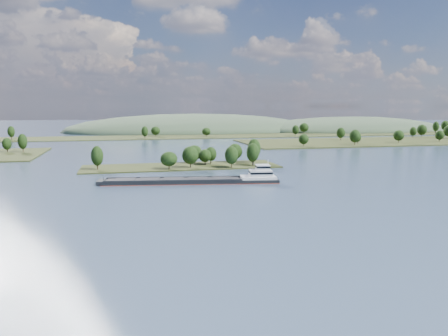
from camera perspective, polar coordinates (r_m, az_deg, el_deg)
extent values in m
plane|color=#384A61|center=(167.32, -2.86, -2.62)|extent=(1800.00, 1800.00, 0.00)
cube|color=#293015|center=(225.85, -5.61, 0.14)|extent=(100.00, 30.00, 1.20)
cylinder|color=black|center=(218.13, 0.98, 0.52)|extent=(0.50, 0.50, 3.53)
ellipsoid|color=black|center=(217.59, 0.98, 1.69)|extent=(6.89, 6.89, 9.08)
cylinder|color=black|center=(236.54, -3.89, 1.05)|extent=(0.50, 0.50, 3.16)
ellipsoid|color=black|center=(236.08, -3.90, 2.02)|extent=(8.73, 8.73, 8.13)
cylinder|color=black|center=(218.99, -4.42, 0.52)|extent=(0.50, 0.50, 3.50)
ellipsoid|color=black|center=(218.46, -4.43, 1.68)|extent=(8.32, 8.32, 9.00)
cylinder|color=black|center=(229.83, -2.49, 0.79)|extent=(0.50, 0.50, 2.65)
ellipsoid|color=black|center=(229.42, -2.49, 1.62)|extent=(6.80, 6.80, 6.82)
cylinder|color=black|center=(214.85, -7.19, 0.24)|extent=(0.50, 0.50, 2.81)
ellipsoid|color=black|center=(214.40, -7.21, 1.19)|extent=(8.48, 8.48, 7.22)
cylinder|color=black|center=(219.64, -16.19, 0.29)|extent=(0.50, 0.50, 3.79)
ellipsoid|color=black|center=(219.07, -16.24, 1.54)|extent=(5.89, 5.89, 9.75)
cylinder|color=black|center=(232.63, -1.75, 0.92)|extent=(0.50, 0.50, 2.97)
ellipsoid|color=black|center=(232.19, -1.75, 1.85)|extent=(6.39, 6.39, 7.64)
cylinder|color=black|center=(238.84, 3.93, 1.25)|extent=(0.50, 0.50, 4.24)
ellipsoid|color=black|center=(238.27, 3.94, 2.53)|extent=(7.26, 7.26, 10.91)
cylinder|color=black|center=(225.88, 3.76, 0.80)|extent=(0.50, 0.50, 3.84)
ellipsoid|color=black|center=(225.32, 3.78, 2.03)|extent=(6.58, 6.58, 9.87)
cylinder|color=black|center=(239.68, 1.43, 1.17)|extent=(0.50, 0.50, 3.33)
ellipsoid|color=black|center=(239.21, 1.43, 2.18)|extent=(8.22, 8.22, 8.55)
cylinder|color=black|center=(319.39, -24.77, 2.26)|extent=(0.50, 0.50, 4.01)
ellipsoid|color=black|center=(318.98, -24.82, 3.17)|extent=(6.10, 6.10, 10.31)
cylinder|color=black|center=(323.58, -26.45, 2.14)|extent=(0.50, 0.50, 3.12)
ellipsoid|color=black|center=(323.25, -26.50, 2.84)|extent=(5.97, 5.97, 8.03)
cube|color=#293015|center=(430.24, 23.94, 3.24)|extent=(320.00, 90.00, 1.60)
cylinder|color=black|center=(338.16, 10.35, 3.07)|extent=(0.50, 0.50, 3.09)
ellipsoid|color=black|center=(337.85, 10.36, 3.74)|extent=(7.70, 7.70, 7.95)
cylinder|color=black|center=(476.31, 24.41, 3.95)|extent=(0.50, 0.50, 4.07)
ellipsoid|color=black|center=(476.03, 24.45, 4.58)|extent=(9.39, 9.39, 10.47)
cylinder|color=black|center=(419.64, 26.31, 3.32)|extent=(0.50, 0.50, 3.19)
ellipsoid|color=black|center=(419.39, 26.34, 3.87)|extent=(7.37, 7.37, 8.20)
cylinder|color=black|center=(393.47, 21.82, 3.34)|extent=(0.50, 0.50, 3.44)
ellipsoid|color=black|center=(393.18, 21.85, 3.97)|extent=(8.89, 8.89, 8.86)
cylinder|color=black|center=(358.68, 16.70, 3.21)|extent=(0.50, 0.50, 4.00)
ellipsoid|color=black|center=(358.31, 16.74, 4.02)|extent=(8.59, 8.59, 10.29)
cylinder|color=black|center=(372.49, 17.03, 3.30)|extent=(0.50, 0.50, 3.09)
ellipsoid|color=black|center=(372.20, 17.06, 3.90)|extent=(5.77, 5.77, 7.96)
cylinder|color=black|center=(405.43, 14.99, 3.78)|extent=(0.50, 0.50, 3.75)
ellipsoid|color=black|center=(405.12, 15.01, 4.46)|extent=(7.54, 7.54, 9.65)
cylinder|color=black|center=(464.64, 23.44, 3.88)|extent=(0.50, 0.50, 3.40)
ellipsoid|color=black|center=(464.40, 23.47, 4.42)|extent=(6.47, 6.47, 8.75)
cube|color=#293015|center=(443.82, -9.42, 3.95)|extent=(900.00, 60.00, 1.20)
cylinder|color=black|center=(579.93, 26.89, 4.41)|extent=(0.50, 0.50, 4.53)
ellipsoid|color=black|center=(579.68, 26.93, 4.98)|extent=(9.19, 9.19, 11.64)
cylinder|color=black|center=(457.80, 9.33, 4.38)|extent=(0.50, 0.50, 3.69)
ellipsoid|color=black|center=(457.53, 9.34, 4.97)|extent=(7.16, 7.16, 9.49)
cylinder|color=black|center=(449.42, -8.92, 4.30)|extent=(0.50, 0.50, 3.33)
ellipsoid|color=black|center=(449.16, -8.93, 4.84)|extent=(9.24, 9.24, 8.57)
cylinder|color=black|center=(555.21, 25.91, 4.34)|extent=(0.50, 0.50, 4.38)
ellipsoid|color=black|center=(554.96, 25.95, 4.92)|extent=(7.17, 7.17, 11.27)
cylinder|color=black|center=(499.66, 10.40, 4.67)|extent=(0.50, 0.50, 3.92)
ellipsoid|color=black|center=(499.41, 10.41, 5.24)|extent=(10.37, 10.37, 10.09)
cylinder|color=black|center=(450.23, -26.00, 3.64)|extent=(0.50, 0.50, 4.08)
ellipsoid|color=black|center=(449.94, -26.04, 4.30)|extent=(6.54, 6.54, 10.49)
cylinder|color=black|center=(442.33, -2.32, 4.31)|extent=(0.50, 0.50, 2.96)
ellipsoid|color=black|center=(442.10, -2.33, 4.79)|extent=(8.88, 8.88, 7.61)
cylinder|color=black|center=(423.36, -10.29, 4.08)|extent=(0.50, 0.50, 3.83)
ellipsoid|color=black|center=(423.06, -10.30, 4.73)|extent=(6.45, 6.45, 9.85)
ellipsoid|color=#374A33|center=(588.79, 16.29, 4.72)|extent=(260.00, 140.00, 36.00)
ellipsoid|color=#374A33|center=(549.97, -3.87, 4.81)|extent=(320.00, 160.00, 44.00)
cube|color=black|center=(178.33, -4.29, -1.82)|extent=(71.68, 19.23, 1.96)
cube|color=#992810|center=(178.40, -4.29, -1.95)|extent=(71.88, 19.43, 0.22)
cube|color=black|center=(182.50, -6.54, -1.23)|extent=(54.59, 8.44, 0.71)
cube|color=black|center=(173.91, -6.63, -1.69)|extent=(54.59, 8.44, 0.71)
cube|color=black|center=(178.23, -6.58, -1.50)|extent=(53.95, 15.74, 0.27)
cube|color=black|center=(179.88, -12.83, -1.47)|extent=(8.99, 8.39, 0.31)
cube|color=black|center=(178.76, -9.72, -1.45)|extent=(8.99, 8.39, 0.31)
cube|color=black|center=(178.18, -6.58, -1.41)|extent=(8.99, 8.39, 0.31)
cube|color=black|center=(178.14, -3.44, -1.38)|extent=(8.99, 8.39, 0.31)
cube|color=black|center=(178.63, -0.30, -1.34)|extent=(8.99, 8.39, 0.31)
cube|color=black|center=(181.59, -15.74, -1.81)|extent=(3.81, 8.31, 1.78)
cylinder|color=black|center=(181.22, -15.47, -1.42)|extent=(0.24, 0.24, 1.96)
cube|color=silver|center=(180.41, 4.50, -1.22)|extent=(15.33, 10.53, 1.07)
cube|color=silver|center=(180.28, 4.78, -0.66)|extent=(9.84, 8.34, 2.67)
cube|color=black|center=(180.23, 4.78, -0.55)|extent=(10.04, 8.54, 0.80)
cube|color=silver|center=(180.10, 5.07, 0.07)|extent=(6.06, 6.06, 1.96)
cube|color=black|center=(180.05, 5.07, 0.18)|extent=(6.26, 6.26, 0.71)
cube|color=silver|center=(179.95, 5.07, 0.40)|extent=(6.46, 6.46, 0.18)
cylinder|color=silver|center=(180.21, 5.77, 0.75)|extent=(0.20, 0.20, 2.31)
cylinder|color=black|center=(181.97, 3.83, 0.56)|extent=(0.51, 0.51, 1.07)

